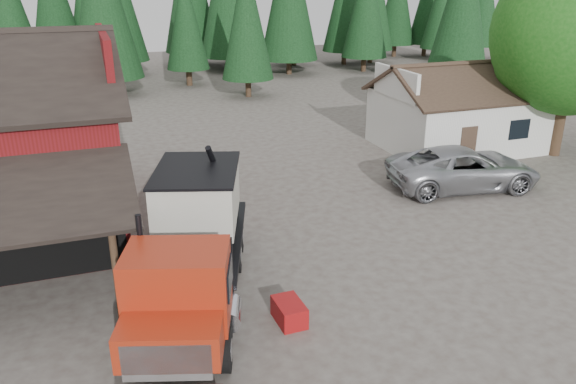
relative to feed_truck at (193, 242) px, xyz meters
name	(u,v)px	position (x,y,z in m)	size (l,w,h in m)	color
ground	(337,319)	(3.48, -2.18, -1.92)	(120.00, 120.00, 0.00)	#4C433C
farmhouse	(458,117)	(16.48, 10.81, -0.26)	(8.60, 6.42, 4.65)	silver
deciduous_tree	(574,39)	(20.50, 7.79, 3.98)	(8.00, 8.00, 10.20)	#382619
conifer_backdrop	(151,76)	(3.48, 39.82, -1.92)	(76.00, 16.00, 16.00)	black
near_pine_b	(247,18)	(9.48, 27.82, 3.96)	(3.96, 3.96, 10.40)	#382619
near_pine_c	(463,2)	(25.48, 23.82, 4.97)	(4.84, 4.84, 12.40)	#382619
feed_truck	(193,242)	(0.00, 0.00, 0.00)	(5.11, 9.42, 4.12)	black
silver_car	(464,168)	(12.92, 5.28, -1.00)	(3.06, 6.63, 1.84)	#ABADB3
equip_box	(289,312)	(2.19, -1.85, -1.62)	(0.70, 1.10, 0.60)	maroon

